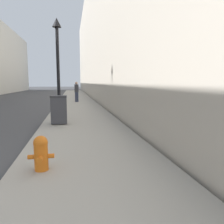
% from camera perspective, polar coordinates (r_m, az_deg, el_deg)
% --- Properties ---
extents(sidewalk_right, '(3.43, 60.00, 0.13)m').
position_cam_1_polar(sidewalk_right, '(20.41, -9.16, 2.56)').
color(sidewalk_right, '#9E998E').
rests_on(sidewalk_right, ground).
extents(building_right_stone, '(12.00, 60.00, 14.76)m').
position_cam_1_polar(building_right_stone, '(30.01, 6.05, 18.27)').
color(building_right_stone, beige).
rests_on(building_right_stone, ground).
extents(fire_hydrant, '(0.51, 0.39, 0.70)m').
position_cam_1_polar(fire_hydrant, '(4.59, -18.07, -9.97)').
color(fire_hydrant, orange).
rests_on(fire_hydrant, sidewalk_right).
extents(trash_bin, '(0.66, 0.59, 1.19)m').
position_cam_1_polar(trash_bin, '(9.43, -13.68, 0.66)').
color(trash_bin, '#3D3D42').
rests_on(trash_bin, sidewalk_right).
extents(lamppost, '(0.46, 0.46, 5.01)m').
position_cam_1_polar(lamppost, '(12.06, -13.99, 13.85)').
color(lamppost, black).
rests_on(lamppost, sidewalk_right).
extents(pedestrian_on_sidewalk, '(0.36, 0.24, 1.80)m').
position_cam_1_polar(pedestrian_on_sidewalk, '(19.97, -9.24, 5.23)').
color(pedestrian_on_sidewalk, '#2D3347').
rests_on(pedestrian_on_sidewalk, sidewalk_right).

